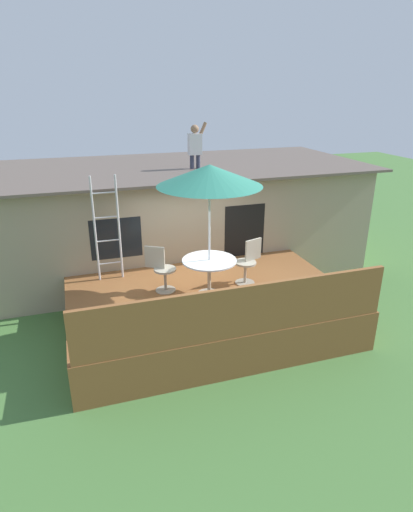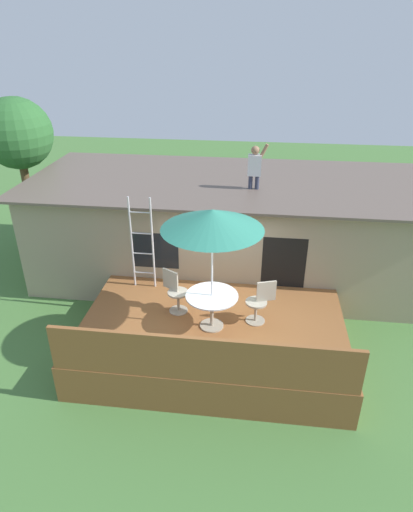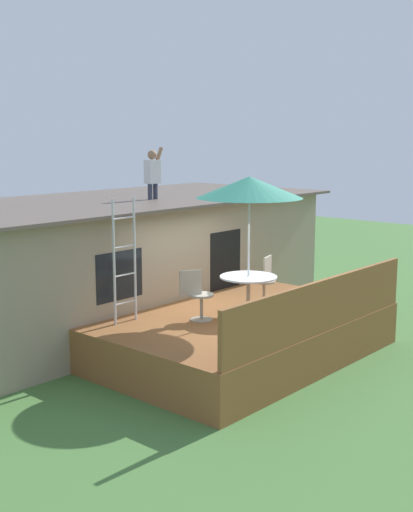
# 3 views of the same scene
# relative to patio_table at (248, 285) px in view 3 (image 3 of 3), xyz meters

# --- Properties ---
(ground_plane) EXTENTS (40.00, 40.00, 0.00)m
(ground_plane) POSITION_rel_patio_table_xyz_m (0.01, 0.16, -1.39)
(ground_plane) COLOR #477538
(house) EXTENTS (10.50, 4.50, 2.70)m
(house) POSITION_rel_patio_table_xyz_m (0.01, 3.75, -0.03)
(house) COLOR gray
(house) RESTS_ON ground
(deck) EXTENTS (5.41, 3.54, 0.80)m
(deck) POSITION_rel_patio_table_xyz_m (0.01, 0.16, -0.99)
(deck) COLOR brown
(deck) RESTS_ON ground
(deck_railing) EXTENTS (5.31, 0.08, 0.90)m
(deck_railing) POSITION_rel_patio_table_xyz_m (0.01, -1.56, -0.14)
(deck_railing) COLOR brown
(deck_railing) RESTS_ON deck
(patio_table) EXTENTS (1.04, 1.04, 0.74)m
(patio_table) POSITION_rel_patio_table_xyz_m (0.00, 0.00, 0.00)
(patio_table) COLOR #A59E8C
(patio_table) RESTS_ON deck
(patio_umbrella) EXTENTS (1.90, 1.90, 2.54)m
(patio_umbrella) POSITION_rel_patio_table_xyz_m (-0.00, -0.00, 1.76)
(patio_umbrella) COLOR silver
(patio_umbrella) RESTS_ON deck
(step_ladder) EXTENTS (0.52, 0.04, 2.20)m
(step_ladder) POSITION_rel_patio_table_xyz_m (-1.74, 1.39, 0.51)
(step_ladder) COLOR silver
(step_ladder) RESTS_ON deck
(person_figure) EXTENTS (0.47, 0.20, 1.11)m
(person_figure) POSITION_rel_patio_table_xyz_m (0.67, 3.14, 1.92)
(person_figure) COLOR #33384C
(person_figure) RESTS_ON house
(patio_chair_left) EXTENTS (0.57, 0.44, 0.92)m
(patio_chair_left) POSITION_rel_patio_table_xyz_m (-0.83, 0.49, -0.13)
(patio_chair_left) COLOR #A59E8C
(patio_chair_left) RESTS_ON deck
(patio_chair_right) EXTENTS (0.61, 0.44, 0.92)m
(patio_chair_right) POSITION_rel_patio_table_xyz_m (0.94, 0.31, -0.13)
(patio_chair_right) COLOR #A59E8C
(patio_chair_right) RESTS_ON deck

